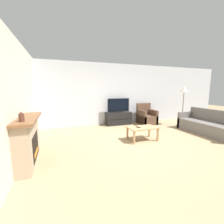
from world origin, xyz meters
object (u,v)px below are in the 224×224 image
armchair (146,117)px  coffee_table (142,129)px  tv (119,106)px  floor_lamp (184,92)px  tv_stand (118,118)px  mantel_vase_left (21,117)px  remote (138,127)px  fireplace (28,140)px  couch (209,126)px

armchair → coffee_table: bearing=-125.6°
tv → floor_lamp: size_ratio=0.60×
tv_stand → coffee_table: (-0.10, -2.19, 0.08)m
mantel_vase_left → remote: bearing=16.9°
fireplace → remote: size_ratio=9.61×
remote → couch: (2.77, -0.21, -0.14)m
couch → floor_lamp: size_ratio=1.23×
armchair → remote: size_ratio=6.10×
coffee_table → remote: remote is taller
mantel_vase_left → armchair: mantel_vase_left is taller
remote → floor_lamp: bearing=-6.0°
coffee_table → remote: size_ratio=5.88×
coffee_table → floor_lamp: (2.64, 1.08, 1.09)m
tv_stand → coffee_table: size_ratio=1.29×
armchair → couch: 2.46m
mantel_vase_left → couch: 5.77m
remote → coffee_table: bearing=-32.4°
tv_stand → remote: (-0.24, -2.18, 0.15)m
coffee_table → couch: (2.62, -0.19, -0.07)m
mantel_vase_left → couch: mantel_vase_left is taller
mantel_vase_left → coffee_table: bearing=15.8°
couch → tv_stand: bearing=136.6°
couch → coffee_table: bearing=175.8°
floor_lamp → armchair: bearing=146.1°
tv → remote: (-0.24, -2.18, -0.42)m
fireplace → armchair: fireplace is taller
armchair → remote: 2.45m
mantel_vase_left → couch: (5.68, 0.68, -0.80)m
armchair → coffee_table: size_ratio=1.04×
fireplace → remote: 2.96m
armchair → tv: bearing=168.3°
remote → couch: 2.78m
couch → floor_lamp: floor_lamp is taller
tv → coffee_table: (-0.10, -2.19, -0.49)m
couch → fireplace: bearing=-177.6°
tv_stand → tv: (0.00, -0.00, 0.57)m
floor_lamp → couch: bearing=-91.0°
coffee_table → remote: (-0.15, 0.01, 0.07)m
tv_stand → coffee_table: 2.20m
mantel_vase_left → remote: size_ratio=1.16×
fireplace → coffee_table: 3.11m
mantel_vase_left → coffee_table: mantel_vase_left is taller
armchair → floor_lamp: 1.91m
armchair → tv_stand: bearing=168.2°
remote → fireplace: bearing=161.8°
mantel_vase_left → tv_stand: bearing=44.2°
coffee_table → remote: bearing=174.4°
fireplace → coffee_table: fireplace is taller
fireplace → floor_lamp: floor_lamp is taller
mantel_vase_left → armchair: (4.43, 2.79, -0.79)m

